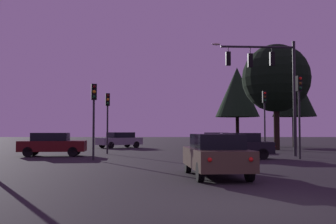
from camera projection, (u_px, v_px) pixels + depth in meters
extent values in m
plane|color=black|center=(191.00, 151.00, 32.98)|extent=(168.00, 168.00, 0.00)
cylinder|color=#232326|center=(294.00, 98.00, 26.40)|extent=(0.20, 0.20, 7.54)
cylinder|color=#232326|center=(257.00, 47.00, 26.41)|extent=(4.85, 0.40, 0.14)
ellipsoid|color=#F4EACC|center=(216.00, 44.00, 26.25)|extent=(0.56, 0.28, 0.16)
cylinder|color=#232326|center=(272.00, 50.00, 26.46)|extent=(0.05, 0.05, 0.32)
cube|color=black|center=(272.00, 59.00, 26.43)|extent=(0.31, 0.26, 0.90)
sphere|color=red|center=(271.00, 55.00, 26.58)|extent=(0.18, 0.18, 0.18)
sphere|color=#56380C|center=(271.00, 59.00, 26.57)|extent=(0.18, 0.18, 0.18)
sphere|color=#0C4219|center=(271.00, 63.00, 26.56)|extent=(0.18, 0.18, 0.18)
cylinder|color=#232326|center=(250.00, 50.00, 26.37)|extent=(0.05, 0.05, 0.44)
cube|color=black|center=(250.00, 60.00, 26.34)|extent=(0.31, 0.26, 0.90)
sphere|color=red|center=(250.00, 57.00, 26.49)|extent=(0.18, 0.18, 0.18)
sphere|color=#56380C|center=(250.00, 61.00, 26.48)|extent=(0.18, 0.18, 0.18)
sphere|color=#0C4219|center=(250.00, 65.00, 26.46)|extent=(0.18, 0.18, 0.18)
cylinder|color=#232326|center=(228.00, 49.00, 26.28)|extent=(0.05, 0.05, 0.34)
cube|color=black|center=(228.00, 59.00, 26.25)|extent=(0.31, 0.26, 0.90)
sphere|color=red|center=(228.00, 55.00, 26.40)|extent=(0.18, 0.18, 0.18)
sphere|color=#56380C|center=(228.00, 59.00, 26.39)|extent=(0.18, 0.18, 0.18)
sphere|color=#0C4219|center=(228.00, 63.00, 26.38)|extent=(0.18, 0.18, 0.18)
cylinder|color=#232326|center=(265.00, 127.00, 31.04)|extent=(0.12, 0.12, 3.82)
cube|color=black|center=(264.00, 97.00, 31.15)|extent=(0.31, 0.25, 0.90)
sphere|color=red|center=(265.00, 93.00, 31.02)|extent=(0.18, 0.18, 0.18)
sphere|color=#56380C|center=(265.00, 97.00, 31.01)|extent=(0.18, 0.18, 0.18)
sphere|color=#0C4219|center=(265.00, 100.00, 31.00)|extent=(0.18, 0.18, 0.18)
cylinder|color=#232326|center=(107.00, 130.00, 28.95)|extent=(0.12, 0.12, 3.45)
cube|color=black|center=(108.00, 100.00, 29.06)|extent=(0.35, 0.31, 0.90)
sphere|color=#4C0A0A|center=(108.00, 96.00, 28.93)|extent=(0.18, 0.18, 0.18)
sphere|color=#F9A319|center=(108.00, 99.00, 28.92)|extent=(0.18, 0.18, 0.18)
sphere|color=#0C4219|center=(108.00, 103.00, 28.91)|extent=(0.18, 0.18, 0.18)
cylinder|color=#232326|center=(94.00, 130.00, 22.57)|extent=(0.12, 0.12, 3.37)
cube|color=black|center=(94.00, 92.00, 22.68)|extent=(0.36, 0.32, 0.90)
sphere|color=#4C0A0A|center=(94.00, 87.00, 22.56)|extent=(0.18, 0.18, 0.18)
sphere|color=#F9A319|center=(94.00, 92.00, 22.54)|extent=(0.18, 0.18, 0.18)
sphere|color=#0C4219|center=(94.00, 97.00, 22.53)|extent=(0.18, 0.18, 0.18)
cylinder|color=#232326|center=(299.00, 125.00, 23.59)|extent=(0.12, 0.12, 3.97)
cube|color=black|center=(299.00, 84.00, 23.71)|extent=(0.37, 0.33, 0.90)
sphere|color=red|center=(300.00, 79.00, 23.59)|extent=(0.18, 0.18, 0.18)
sphere|color=#56380C|center=(300.00, 83.00, 23.58)|extent=(0.18, 0.18, 0.18)
sphere|color=#0C4219|center=(300.00, 88.00, 23.56)|extent=(0.18, 0.18, 0.18)
cube|color=#473828|center=(216.00, 158.00, 14.36)|extent=(2.14, 4.52, 0.68)
cube|color=black|center=(216.00, 141.00, 14.24)|extent=(1.73, 2.48, 0.52)
cylinder|color=black|center=(188.00, 165.00, 15.72)|extent=(0.25, 0.65, 0.64)
cylinder|color=black|center=(228.00, 164.00, 15.86)|extent=(0.25, 0.65, 0.64)
cylinder|color=black|center=(200.00, 172.00, 12.84)|extent=(0.25, 0.65, 0.64)
cylinder|color=black|center=(249.00, 172.00, 12.97)|extent=(0.25, 0.65, 0.64)
sphere|color=red|center=(210.00, 160.00, 12.12)|extent=(0.14, 0.14, 0.14)
sphere|color=red|center=(251.00, 159.00, 12.23)|extent=(0.14, 0.14, 0.14)
cube|color=black|center=(237.00, 147.00, 23.92)|extent=(4.11, 1.87, 0.68)
cube|color=black|center=(240.00, 137.00, 23.95)|extent=(2.24, 1.56, 0.52)
cylinder|color=black|center=(216.00, 154.00, 23.18)|extent=(0.65, 0.22, 0.64)
cylinder|color=black|center=(214.00, 153.00, 24.71)|extent=(0.65, 0.22, 0.64)
cylinder|color=black|center=(263.00, 154.00, 23.10)|extent=(0.65, 0.22, 0.64)
cylinder|color=black|center=(258.00, 153.00, 24.63)|extent=(0.65, 0.22, 0.64)
sphere|color=red|center=(274.00, 146.00, 23.27)|extent=(0.14, 0.14, 0.14)
sphere|color=red|center=(270.00, 145.00, 24.48)|extent=(0.14, 0.14, 0.14)
cube|color=#4C0F0F|center=(53.00, 146.00, 26.30)|extent=(4.34, 2.24, 0.68)
cube|color=black|center=(51.00, 137.00, 26.31)|extent=(2.40, 1.80, 0.52)
cylinder|color=black|center=(76.00, 151.00, 27.25)|extent=(0.66, 0.26, 0.64)
cylinder|color=black|center=(73.00, 152.00, 25.60)|extent=(0.66, 0.26, 0.64)
cylinder|color=black|center=(34.00, 151.00, 26.97)|extent=(0.66, 0.26, 0.64)
cylinder|color=black|center=(28.00, 152.00, 25.32)|extent=(0.66, 0.26, 0.64)
sphere|color=red|center=(22.00, 144.00, 26.74)|extent=(0.14, 0.14, 0.14)
sphere|color=red|center=(17.00, 145.00, 25.45)|extent=(0.14, 0.14, 0.14)
cube|color=black|center=(217.00, 143.00, 33.65)|extent=(3.07, 4.64, 0.68)
cube|color=black|center=(217.00, 136.00, 33.53)|extent=(2.23, 2.68, 0.52)
cylinder|color=black|center=(210.00, 146.00, 35.22)|extent=(0.38, 0.67, 0.64)
cylinder|color=black|center=(229.00, 146.00, 34.73)|extent=(0.38, 0.67, 0.64)
cylinder|color=black|center=(203.00, 147.00, 32.53)|extent=(0.38, 0.67, 0.64)
cylinder|color=black|center=(224.00, 148.00, 32.04)|extent=(0.38, 0.67, 0.64)
sphere|color=red|center=(204.00, 142.00, 31.80)|extent=(0.14, 0.14, 0.14)
sphere|color=red|center=(220.00, 142.00, 31.41)|extent=(0.14, 0.14, 0.14)
cube|color=gray|center=(119.00, 141.00, 39.47)|extent=(4.56, 4.07, 0.68)
cube|color=black|center=(121.00, 135.00, 39.59)|extent=(2.82, 2.68, 0.52)
cylinder|color=black|center=(111.00, 145.00, 37.93)|extent=(0.63, 0.54, 0.64)
cylinder|color=black|center=(102.00, 145.00, 39.28)|extent=(0.63, 0.54, 0.64)
cylinder|color=black|center=(136.00, 145.00, 39.62)|extent=(0.63, 0.54, 0.64)
cylinder|color=black|center=(127.00, 144.00, 40.97)|extent=(0.63, 0.54, 0.64)
sphere|color=red|center=(141.00, 140.00, 40.23)|extent=(0.14, 0.14, 0.14)
sphere|color=red|center=(134.00, 140.00, 41.29)|extent=(0.14, 0.14, 0.14)
cylinder|color=black|center=(295.00, 132.00, 42.12)|extent=(0.45, 0.45, 3.16)
cone|color=black|center=(294.00, 92.00, 42.33)|extent=(4.49, 4.49, 5.18)
cylinder|color=black|center=(237.00, 131.00, 46.83)|extent=(0.40, 0.40, 3.31)
cone|color=black|center=(237.00, 92.00, 47.05)|extent=(5.11, 5.11, 5.76)
cylinder|color=black|center=(277.00, 126.00, 35.08)|extent=(0.51, 0.51, 4.19)
sphere|color=black|center=(276.00, 78.00, 35.28)|extent=(5.91, 5.91, 5.91)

